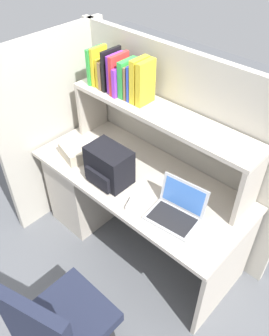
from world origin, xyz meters
name	(u,v)px	position (x,y,z in m)	size (l,w,h in m)	color
ground_plane	(139,242)	(0.00, 0.00, 0.00)	(8.00, 8.00, 0.00)	#595B60
desk	(104,185)	(-0.39, 0.00, 0.40)	(1.60, 0.70, 0.73)	beige
cubicle_partition_rear	(173,148)	(0.00, 0.38, 0.78)	(1.84, 0.05, 1.55)	#B2ADA0
cubicle_partition_left	(58,129)	(-0.85, -0.05, 0.78)	(0.05, 1.06, 1.55)	#B2ADA0
overhead_hutch	(160,124)	(0.00, 0.20, 1.08)	(1.44, 0.28, 0.45)	#B3A99C
reference_books_on_shelf	(121,75)	(-0.36, 0.20, 1.31)	(0.50, 0.19, 0.30)	green
laptop	(177,210)	(0.41, -0.10, 0.78)	(0.34, 0.29, 0.22)	#B7BABF
backpack	(109,166)	(-0.14, -0.16, 0.86)	(0.30, 0.23, 0.26)	black
computer_mouse	(133,204)	(0.15, -0.23, 0.75)	(0.06, 0.10, 0.03)	silver
paper_cup	(93,148)	(-0.44, -0.04, 0.78)	(0.08, 0.08, 0.10)	white
tissue_box	(72,153)	(-0.51, -0.18, 0.78)	(0.22, 0.12, 0.10)	#BFB299
office_chair	(64,332)	(0.32, -0.97, 0.39)	(0.52, 0.54, 0.93)	black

